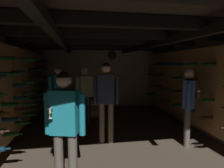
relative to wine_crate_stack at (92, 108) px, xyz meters
The scene contains 9 objects.
ground_plane 1.92m from the wine_crate_stack, 81.26° to the right, with size 8.40×8.40×0.00m, color brown.
room_shell 1.98m from the wine_crate_stack, 79.97° to the right, with size 4.72×6.52×2.41m.
wine_crate_stack is the anchor object (origin of this frame).
display_bottle 0.44m from the wine_crate_stack, 60.06° to the left, with size 0.08×0.08×0.35m.
person_host_center 2.22m from the wine_crate_stack, 85.74° to the right, with size 0.53×0.28×1.73m.
person_guest_rear_center 1.07m from the wine_crate_stack, 107.17° to the right, with size 0.49×0.42×1.61m.
person_guest_mid_right 3.14m from the wine_crate_stack, 53.91° to the right, with size 0.36×0.48×1.61m.
person_guest_far_left 1.32m from the wine_crate_stack, 150.75° to the right, with size 0.47×0.44×1.63m.
person_guest_near_left 3.69m from the wine_crate_stack, 99.50° to the right, with size 0.52×0.33×1.61m.
Camera 1 is at (-0.70, -4.20, 1.71)m, focal length 30.94 mm.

